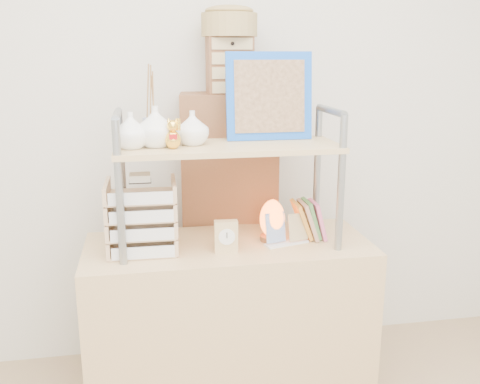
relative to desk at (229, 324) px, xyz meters
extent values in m
cube|color=silver|center=(0.00, 0.50, 0.93)|extent=(3.40, 0.02, 2.60)
cube|color=tan|center=(0.00, 0.00, 0.00)|extent=(1.20, 0.50, 0.75)
cube|color=brown|center=(0.06, 0.37, 0.30)|extent=(0.47, 0.29, 1.35)
cylinder|color=gray|center=(-0.43, -0.15, 0.65)|extent=(0.03, 0.03, 0.55)
cylinder|color=gray|center=(-0.43, 0.15, 0.65)|extent=(0.03, 0.03, 0.55)
cylinder|color=gray|center=(-0.43, 0.00, 0.93)|extent=(0.03, 0.30, 0.03)
cylinder|color=gray|center=(0.43, -0.15, 0.65)|extent=(0.03, 0.03, 0.55)
cylinder|color=gray|center=(0.43, 0.15, 0.65)|extent=(0.03, 0.03, 0.55)
cylinder|color=gray|center=(0.43, 0.00, 0.93)|extent=(0.03, 0.30, 0.03)
cube|color=tan|center=(0.00, 0.00, 0.79)|extent=(0.90, 0.34, 0.02)
imported|color=white|center=(-0.38, -0.02, 0.87)|extent=(0.13, 0.13, 0.14)
imported|color=white|center=(-0.29, 0.00, 0.88)|extent=(0.15, 0.15, 0.16)
imported|color=white|center=(-0.14, 0.02, 0.87)|extent=(0.13, 0.13, 0.14)
cylinder|color=#224A96|center=(-0.30, 0.12, 0.85)|extent=(0.07, 0.07, 0.10)
cube|color=blue|center=(0.19, 0.10, 0.98)|extent=(0.36, 0.06, 0.36)
cube|color=brown|center=(0.19, 0.09, 0.98)|extent=(0.30, 0.04, 0.30)
cube|color=#E16290|center=(0.39, 0.00, 0.46)|extent=(0.06, 0.12, 0.17)
cube|color=#5A9E4F|center=(0.37, 0.02, 0.46)|extent=(0.07, 0.12, 0.17)
cube|color=tan|center=(0.35, 0.00, 0.46)|extent=(0.07, 0.13, 0.17)
cube|color=gold|center=(0.32, 0.02, 0.46)|extent=(0.08, 0.14, 0.16)
cube|color=#D7AD81|center=(-0.35, 0.00, 0.38)|extent=(0.27, 0.25, 0.01)
cube|color=white|center=(-0.35, -0.13, 0.41)|extent=(0.24, 0.02, 0.05)
cube|color=#D7AD81|center=(-0.35, 0.00, 0.45)|extent=(0.27, 0.25, 0.01)
cube|color=white|center=(-0.35, -0.13, 0.48)|extent=(0.24, 0.02, 0.05)
cube|color=#D7AD81|center=(-0.35, 0.00, 0.53)|extent=(0.27, 0.25, 0.01)
cube|color=white|center=(-0.35, -0.13, 0.55)|extent=(0.24, 0.02, 0.05)
cube|color=#D7AD81|center=(-0.35, 0.00, 0.60)|extent=(0.27, 0.25, 0.01)
cube|color=white|center=(-0.35, -0.13, 0.62)|extent=(0.24, 0.02, 0.05)
cube|color=beige|center=(-0.35, -0.02, 0.68)|extent=(0.08, 0.08, 0.03)
cylinder|color=brown|center=(0.19, 0.00, 0.39)|extent=(0.10, 0.10, 0.02)
ellipsoid|color=orange|center=(0.19, 0.00, 0.48)|extent=(0.12, 0.11, 0.16)
cube|color=tan|center=(-0.03, -0.10, 0.44)|extent=(0.10, 0.04, 0.13)
cylinder|color=white|center=(-0.03, -0.12, 0.45)|extent=(0.07, 0.01, 0.07)
cube|color=white|center=(0.24, -0.05, 0.38)|extent=(0.20, 0.10, 0.01)
cube|color=navy|center=(0.19, -0.05, 0.45)|extent=(0.09, 0.05, 0.13)
cube|color=tan|center=(0.29, -0.04, 0.44)|extent=(0.09, 0.05, 0.12)
cube|color=brown|center=(0.06, 0.35, 1.10)|extent=(0.20, 0.15, 0.25)
cube|color=tan|center=(0.06, 0.27, 1.01)|extent=(0.18, 0.01, 0.05)
cube|color=tan|center=(0.06, 0.27, 1.07)|extent=(0.18, 0.01, 0.05)
cube|color=tan|center=(0.06, 0.27, 1.13)|extent=(0.18, 0.01, 0.05)
cube|color=tan|center=(0.06, 0.27, 1.19)|extent=(0.18, 0.01, 0.05)
cylinder|color=olive|center=(0.06, 0.35, 1.28)|extent=(0.25, 0.25, 0.10)
camera|label=1|loc=(-0.33, -2.10, 1.16)|focal=40.00mm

